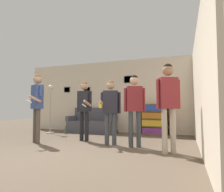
% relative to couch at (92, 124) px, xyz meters
% --- Properties ---
extents(ground_plane, '(20.00, 20.00, 0.00)m').
position_rel_couch_xyz_m(ground_plane, '(0.83, -3.60, -0.30)').
color(ground_plane, brown).
extents(wall_back, '(7.78, 0.08, 2.70)m').
position_rel_couch_xyz_m(wall_back, '(0.83, 0.41, 1.05)').
color(wall_back, beige).
rests_on(wall_back, ground_plane).
extents(wall_right, '(0.06, 6.38, 2.70)m').
position_rel_couch_xyz_m(wall_right, '(3.56, -1.61, 1.05)').
color(wall_right, beige).
rests_on(wall_right, ground_plane).
extents(couch, '(1.79, 0.80, 0.92)m').
position_rel_couch_xyz_m(couch, '(0.00, 0.00, 0.00)').
color(couch, '#4C4C56').
rests_on(couch, ground_plane).
extents(bookshelf, '(1.02, 0.30, 1.04)m').
position_rel_couch_xyz_m(bookshelf, '(2.27, 0.19, 0.22)').
color(bookshelf, brown).
rests_on(bookshelf, ground_plane).
extents(floor_lamp, '(0.28, 0.28, 1.74)m').
position_rel_couch_xyz_m(floor_lamp, '(-1.34, -0.71, 0.89)').
color(floor_lamp, '#ADA89E').
rests_on(floor_lamp, ground_plane).
extents(person_player_foreground_left, '(0.45, 0.60, 1.79)m').
position_rel_couch_xyz_m(person_player_foreground_left, '(-0.40, -2.52, 0.82)').
color(person_player_foreground_left, brown).
rests_on(person_player_foreground_left, ground_plane).
extents(person_player_foreground_center, '(0.49, 0.51, 1.64)m').
position_rel_couch_xyz_m(person_player_foreground_center, '(0.62, -1.81, 0.71)').
color(person_player_foreground_center, black).
rests_on(person_player_foreground_center, ground_plane).
extents(person_watcher_holding_cup, '(0.49, 0.48, 1.59)m').
position_rel_couch_xyz_m(person_watcher_holding_cup, '(1.53, -2.15, 0.67)').
color(person_watcher_holding_cup, '#3D4247').
rests_on(person_watcher_holding_cup, ground_plane).
extents(person_spectator_near_bookshelf, '(0.48, 0.31, 1.68)m').
position_rel_couch_xyz_m(person_spectator_near_bookshelf, '(2.15, -2.21, 0.73)').
color(person_spectator_near_bookshelf, '#3D4247').
rests_on(person_spectator_near_bookshelf, ground_plane).
extents(person_spectator_far_right, '(0.46, 0.34, 1.81)m').
position_rel_couch_xyz_m(person_spectator_far_right, '(2.94, -2.58, 0.83)').
color(person_spectator_far_right, '#B7AD99').
rests_on(person_spectator_far_right, ground_plane).
extents(bottle_on_floor, '(0.06, 0.06, 0.25)m').
position_rel_couch_xyz_m(bottle_on_floor, '(-0.71, -0.70, -0.20)').
color(bottle_on_floor, '#3D6638').
rests_on(bottle_on_floor, ground_plane).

